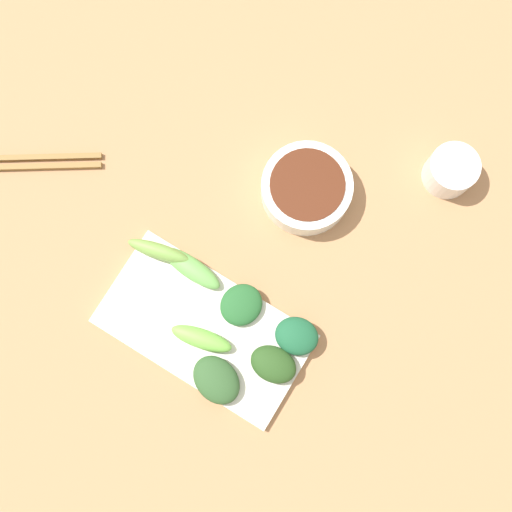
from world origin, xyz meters
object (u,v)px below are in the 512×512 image
at_px(chopsticks, 23,162).
at_px(sauce_bowl, 306,188).
at_px(tea_cup, 451,171).
at_px(serving_plate, 205,328).

bearing_deg(chopsticks, sauce_bowl, 82.29).
bearing_deg(sauce_bowl, chopsticks, -64.69).
relative_size(chopsticks, tea_cup, 2.87).
bearing_deg(sauce_bowl, serving_plate, -4.55).
relative_size(sauce_bowl, tea_cup, 1.81).
bearing_deg(serving_plate, tea_cup, 154.01).
distance_m(sauce_bowl, chopsticks, 0.42).
bearing_deg(sauce_bowl, tea_cup, 128.56).
distance_m(chopsticks, tea_cup, 0.62).
xyz_separation_m(sauce_bowl, tea_cup, (-0.13, 0.16, 0.00)).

